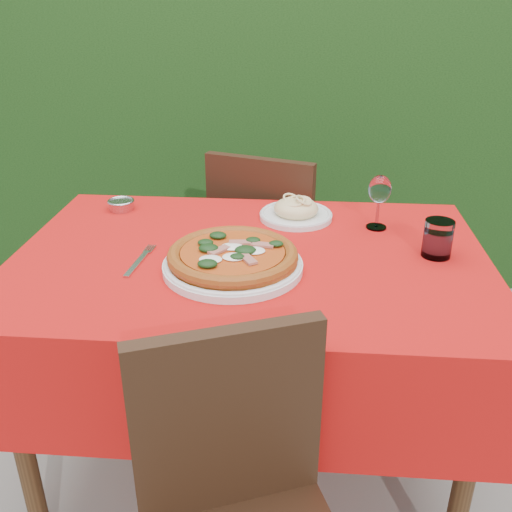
# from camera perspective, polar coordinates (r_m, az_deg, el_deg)

# --- Properties ---
(ground) EXTENTS (60.00, 60.00, 0.00)m
(ground) POSITION_cam_1_polar(r_m,az_deg,el_deg) (1.96, -0.49, -20.03)
(ground) COLOR slate
(ground) RESTS_ON ground
(hedge) EXTENTS (3.20, 0.55, 1.78)m
(hedge) POSITION_cam_1_polar(r_m,az_deg,el_deg) (2.96, 2.27, 16.14)
(hedge) COLOR black
(hedge) RESTS_ON ground
(dining_table) EXTENTS (1.26, 0.86, 0.75)m
(dining_table) POSITION_cam_1_polar(r_m,az_deg,el_deg) (1.59, -0.57, -4.78)
(dining_table) COLOR #442A15
(dining_table) RESTS_ON ground
(chair_far) EXTENTS (0.49, 0.49, 0.87)m
(chair_far) POSITION_cam_1_polar(r_m,az_deg,el_deg) (2.16, 1.28, 0.88)
(chair_far) COLOR black
(chair_far) RESTS_ON ground
(pizza_plate) EXTENTS (0.41, 0.41, 0.07)m
(pizza_plate) POSITION_cam_1_polar(r_m,az_deg,el_deg) (1.43, -2.34, -0.27)
(pizza_plate) COLOR white
(pizza_plate) RESTS_ON dining_table
(pasta_plate) EXTENTS (0.22, 0.22, 0.06)m
(pasta_plate) POSITION_cam_1_polar(r_m,az_deg,el_deg) (1.75, 4.02, 4.48)
(pasta_plate) COLOR silver
(pasta_plate) RESTS_ON dining_table
(water_glass) EXTENTS (0.08, 0.08, 0.10)m
(water_glass) POSITION_cam_1_polar(r_m,az_deg,el_deg) (1.57, 17.70, 1.50)
(water_glass) COLOR silver
(water_glass) RESTS_ON dining_table
(wine_glass) EXTENTS (0.07, 0.07, 0.16)m
(wine_glass) POSITION_cam_1_polar(r_m,az_deg,el_deg) (1.68, 12.26, 6.32)
(wine_glass) COLOR silver
(wine_glass) RESTS_ON dining_table
(fork) EXTENTS (0.05, 0.21, 0.01)m
(fork) POSITION_cam_1_polar(r_m,az_deg,el_deg) (1.49, -11.81, -0.74)
(fork) COLOR silver
(fork) RESTS_ON dining_table
(steel_ramekin) EXTENTS (0.08, 0.08, 0.03)m
(steel_ramekin) POSITION_cam_1_polar(r_m,az_deg,el_deg) (1.87, -13.32, 4.95)
(steel_ramekin) COLOR #B9B9C0
(steel_ramekin) RESTS_ON dining_table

